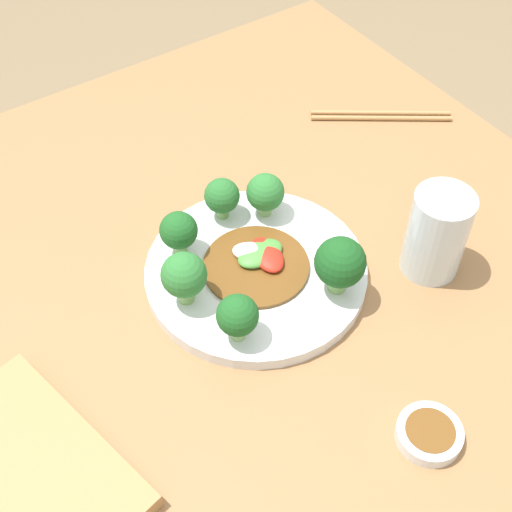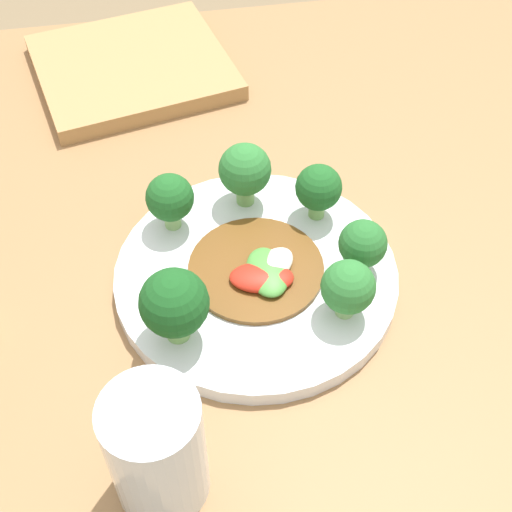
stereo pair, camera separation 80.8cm
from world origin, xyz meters
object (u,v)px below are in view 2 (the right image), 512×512
broccoli_west (363,245)px  stirfry_center (261,271)px  broccoli_southeast (170,198)px  plate (256,276)px  broccoli_southwest (319,188)px  drinking_glass (157,450)px  cutting_board (133,67)px  broccoli_northwest (348,288)px  broccoli_northeast (174,304)px  broccoli_south (245,171)px

broccoli_west → stirfry_center: (0.09, -0.01, -0.03)m
broccoli_southeast → stirfry_center: bearing=133.6°
plate → stirfry_center: stirfry_center is taller
broccoli_west → broccoli_southwest: broccoli_southwest is taller
broccoli_southwest → broccoli_southeast: bearing=-4.4°
broccoli_southeast → drinking_glass: size_ratio=0.54×
broccoli_southeast → drinking_glass: drinking_glass is taller
plate → broccoli_southwest: (-0.07, -0.06, 0.04)m
plate → drinking_glass: 0.21m
drinking_glass → broccoli_southwest: bearing=-125.7°
cutting_board → broccoli_northwest: bearing=111.3°
cutting_board → plate: bearing=104.7°
broccoli_west → broccoli_northeast: size_ratio=0.76×
broccoli_northeast → cutting_board: bearing=-87.9°
broccoli_northeast → broccoli_southwest: bearing=-141.3°
broccoli_northeast → broccoli_northwest: bearing=179.5°
plate → broccoli_southeast: bearing=-45.5°
broccoli_south → plate: bearing=86.7°
plate → broccoli_south: (-0.01, -0.09, 0.05)m
broccoli_northwest → broccoli_northeast: bearing=-0.5°
plate → drinking_glass: size_ratio=2.34×
broccoli_northeast → cutting_board: size_ratio=0.28×
broccoli_west → broccoli_southeast: broccoli_southeast is taller
broccoli_west → drinking_glass: size_ratio=0.50×
broccoli_southeast → broccoli_south: bearing=-164.8°
broccoli_west → drinking_glass: bearing=40.4°
broccoli_southwest → broccoli_northeast: broccoli_northeast is taller
broccoli_southeast → stirfry_center: 0.11m
broccoli_northeast → stirfry_center: (-0.08, -0.05, -0.04)m
broccoli_south → stirfry_center: bearing=89.2°
stirfry_center → plate: bearing=-58.0°
drinking_glass → cutting_board: drinking_glass is taller
broccoli_southeast → broccoli_southwest: size_ratio=1.01×
stirfry_center → cutting_board: (0.09, -0.35, -0.01)m
broccoli_southeast → broccoli_northwest: 0.19m
broccoli_southeast → drinking_glass: (0.03, 0.25, 0.00)m
broccoli_northwest → drinking_glass: 0.21m
broccoli_southwest → broccoli_northeast: (0.15, 0.12, 0.01)m
broccoli_west → plate: bearing=-8.4°
broccoli_west → broccoli_northwest: (0.03, 0.05, 0.00)m
broccoli_southeast → broccoli_northwest: (-0.14, 0.13, -0.00)m
broccoli_southeast → broccoli_southwest: (-0.14, 0.01, -0.00)m
plate → broccoli_southeast: size_ratio=4.34×
plate → broccoli_south: 0.10m
broccoli_south → broccoli_southwest: 0.07m
broccoli_west → broccoli_south: size_ratio=0.82×
broccoli_southeast → drinking_glass: bearing=82.5°
broccoli_west → cutting_board: bearing=-63.0°
plate → stirfry_center: bearing=122.0°
broccoli_northwest → cutting_board: broccoli_northwest is taller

